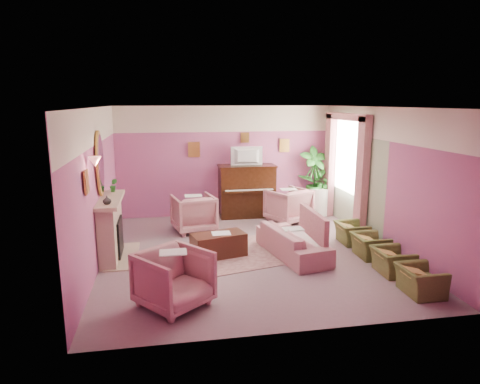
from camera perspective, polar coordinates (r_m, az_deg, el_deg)
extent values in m
cube|color=slate|center=(8.46, 1.04, -8.08)|extent=(5.50, 6.00, 0.01)
cube|color=white|center=(7.95, 1.12, 11.24)|extent=(5.50, 6.00, 0.01)
cube|color=#884980|center=(11.01, -1.96, 4.13)|extent=(5.50, 0.02, 2.80)
cube|color=#884980|center=(5.26, 7.45, -4.72)|extent=(5.50, 0.02, 2.80)
cube|color=#884980|center=(8.03, -18.55, 0.57)|extent=(0.02, 6.00, 2.80)
cube|color=#884980|center=(9.03, 18.47, 1.78)|extent=(0.02, 6.00, 2.80)
cube|color=beige|center=(10.91, -1.99, 9.73)|extent=(5.50, 0.01, 0.65)
cube|color=#98A484|center=(10.22, 14.83, 1.28)|extent=(0.01, 3.00, 2.15)
cube|color=tan|center=(8.40, -16.89, -4.81)|extent=(0.30, 1.40, 1.10)
cube|color=black|center=(8.43, -16.15, -5.77)|extent=(0.18, 0.72, 0.68)
cube|color=#FF5611|center=(8.48, -15.81, -6.92)|extent=(0.06, 0.54, 0.10)
cube|color=tan|center=(8.26, -16.92, -1.01)|extent=(0.40, 1.55, 0.07)
cube|color=tan|center=(8.55, -15.33, -8.23)|extent=(0.55, 1.50, 0.02)
ellipsoid|color=#BC8C3B|center=(8.16, -18.19, 3.61)|extent=(0.04, 0.72, 1.20)
ellipsoid|color=silver|center=(8.15, -18.02, 3.62)|extent=(0.01, 0.60, 1.06)
cone|color=#E58378|center=(7.09, -18.78, 3.87)|extent=(0.20, 0.20, 0.16)
cube|color=black|center=(10.91, 0.91, 0.07)|extent=(1.40, 0.60, 1.30)
cube|color=black|center=(10.56, 1.27, 0.05)|extent=(1.30, 0.12, 0.06)
cube|color=silver|center=(10.55, 1.27, 0.26)|extent=(1.20, 0.08, 0.02)
cube|color=black|center=(10.80, 0.92, 3.50)|extent=(1.45, 0.65, 0.04)
imported|color=black|center=(10.71, 0.98, 4.99)|extent=(0.80, 0.12, 0.48)
cube|color=#BC8C3B|center=(10.85, -6.15, 5.65)|extent=(0.30, 0.03, 0.38)
cube|color=#BC8C3B|center=(11.25, 5.94, 6.19)|extent=(0.26, 0.03, 0.34)
cube|color=#BC8C3B|center=(10.99, 0.65, 7.27)|extent=(0.22, 0.03, 0.26)
cube|color=#BC8C3B|center=(6.80, -19.80, 1.26)|extent=(0.03, 0.28, 0.36)
cube|color=beige|center=(10.34, 14.26, 4.93)|extent=(0.03, 1.40, 1.80)
cube|color=#A8626B|center=(9.54, 15.95, 1.84)|extent=(0.16, 0.34, 2.60)
cube|color=#A8626B|center=(11.20, 11.86, 3.50)|extent=(0.16, 0.34, 2.60)
cube|color=#A8626B|center=(10.24, 14.10, 9.71)|extent=(0.16, 2.20, 0.16)
imported|color=#236C21|center=(8.76, -16.52, 0.87)|extent=(0.16, 0.16, 0.28)
imported|color=beige|center=(7.75, -17.31, -1.04)|extent=(0.16, 0.16, 0.16)
cube|color=#956765|center=(8.30, -2.18, -8.45)|extent=(2.85, 2.34, 0.01)
cube|color=#3E1E13|center=(8.21, -2.87, -7.06)|extent=(1.09, 0.74, 0.45)
cube|color=white|center=(8.15, -2.54, -5.51)|extent=(0.35, 0.28, 0.01)
imported|color=#B77A7E|center=(8.26, 7.05, -5.92)|extent=(0.62, 1.86, 0.75)
cube|color=#A8626B|center=(8.32, 9.73, -4.27)|extent=(0.09, 1.41, 0.52)
imported|color=#B77A7E|center=(9.78, -6.20, -2.55)|extent=(0.89, 0.89, 0.92)
imported|color=#B77A7E|center=(10.49, 6.45, -1.55)|extent=(0.89, 0.89, 0.92)
imported|color=#B77A7E|center=(6.29, -8.80, -11.02)|extent=(0.89, 0.89, 0.92)
imported|color=#535C29|center=(7.20, 22.92, -10.30)|extent=(0.47, 0.67, 0.58)
imported|color=#535C29|center=(7.85, 19.67, -8.21)|extent=(0.47, 0.67, 0.58)
imported|color=#535C29|center=(8.52, 16.95, -6.41)|extent=(0.47, 0.67, 0.58)
imported|color=#535C29|center=(9.22, 14.65, -4.88)|extent=(0.47, 0.67, 0.58)
cylinder|color=white|center=(11.33, 10.48, -1.24)|extent=(0.52, 0.52, 0.70)
imported|color=#236C21|center=(11.23, 10.58, 1.35)|extent=(0.30, 0.30, 0.34)
imported|color=#236C21|center=(11.19, 11.33, 1.12)|extent=(0.16, 0.16, 0.28)
cylinder|color=#A6593F|center=(11.42, 9.68, -2.03)|extent=(0.34, 0.34, 0.34)
imported|color=#236C21|center=(11.25, 9.84, 2.37)|extent=(0.76, 0.76, 1.44)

